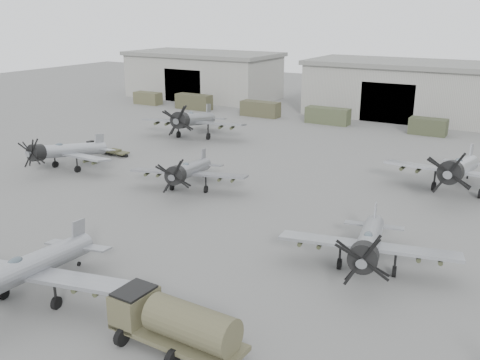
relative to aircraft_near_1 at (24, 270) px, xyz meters
The scene contains 17 objects.
ground 8.52m from the aircraft_near_1, 69.33° to the left, with size 220.00×220.00×0.00m, color #535351.
hangar_left 78.03m from the aircraft_near_1, 116.74° to the left, with size 29.00×14.80×8.70m.
hangar_center 69.75m from the aircraft_near_1, 87.61° to the left, with size 29.00×14.80×8.70m.
support_truck_0 69.77m from the aircraft_near_1, 124.20° to the left, with size 5.14×2.20×2.18m, color #47462E.
support_truck_1 64.59m from the aircraft_near_1, 116.69° to the left, with size 6.53×2.20×2.56m, color #3A3A26.
support_truck_2 59.87m from the aircraft_near_1, 105.47° to the left, with size 6.40×2.20×2.42m, color #3E3C28.
support_truck_3 57.88m from the aircraft_near_1, 94.41° to the left, with size 6.61×2.20×2.43m, color #3D442C.
support_truck_4 58.60m from the aircraft_near_1, 79.99° to the left, with size 4.97×2.20×2.27m, color #353A26.
aircraft_near_1 is the anchor object (origin of this frame).
aircraft_mid_0 28.19m from the aircraft_near_1, 133.64° to the left, with size 11.38×10.23×4.57m.
aircraft_mid_1 21.62m from the aircraft_near_1, 100.39° to the left, with size 11.15×10.03×4.46m.
aircraft_mid_2 20.87m from the aircraft_near_1, 41.29° to the left, with size 11.70×10.53×4.65m.
aircraft_far_0 42.54m from the aircraft_near_1, 112.38° to the left, with size 14.12×12.71×5.62m.
aircraft_far_1 37.77m from the aircraft_near_1, 61.57° to the left, with size 13.57×12.21×5.45m.
fuel_tanker 10.07m from the aircraft_near_1, ahead, with size 7.27×3.16×2.78m.
tug_trailer 35.08m from the aircraft_near_1, 127.59° to the left, with size 6.19×1.43×1.24m.
ground_crew 36.20m from the aircraft_near_1, 127.86° to the left, with size 0.55×0.36×1.52m, color #424930.
Camera 1 is at (21.61, -25.04, 16.30)m, focal length 40.00 mm.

